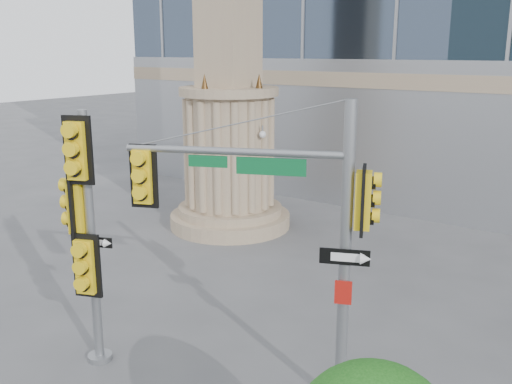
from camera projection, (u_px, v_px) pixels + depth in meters
The scene contains 3 objects.
monument at pixel (229, 75), 19.83m from camera, with size 4.40×4.40×16.60m.
main_signal_pole at pixel (288, 221), 9.90m from camera, with size 4.10×2.05×5.60m.
secondary_signal_pole at pixel (84, 221), 11.21m from camera, with size 0.99×0.71×5.27m.
Camera 1 is at (6.48, -6.95, 6.38)m, focal length 40.00 mm.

